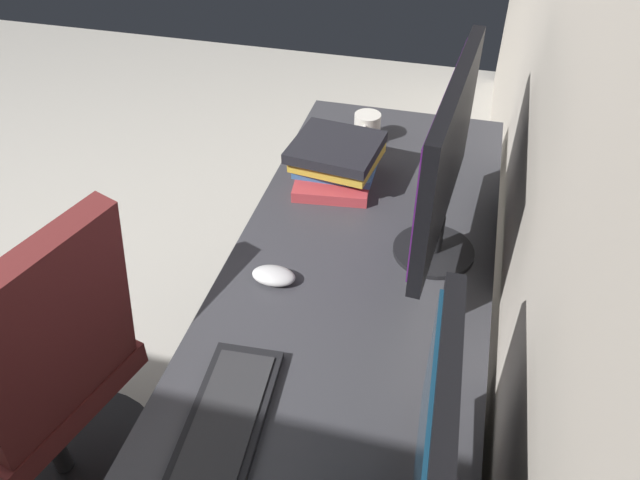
% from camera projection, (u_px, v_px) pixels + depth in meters
% --- Properties ---
extents(wall_back, '(5.03, 0.10, 2.60)m').
position_uv_depth(wall_back, '(585.00, 15.00, 1.23)').
color(wall_back, beige).
rests_on(wall_back, ground).
extents(desk, '(1.99, 0.64, 0.73)m').
position_uv_depth(desk, '(341.00, 342.00, 1.42)').
color(desk, '#38383D').
rests_on(desk, ground).
extents(monitor_primary, '(0.57, 0.20, 0.47)m').
position_uv_depth(monitor_primary, '(446.00, 160.00, 1.38)').
color(monitor_primary, black).
rests_on(monitor_primary, desk).
extents(keyboard_main, '(0.43, 0.17, 0.02)m').
position_uv_depth(keyboard_main, '(220.00, 437.00, 1.14)').
color(keyboard_main, black).
rests_on(keyboard_main, desk).
extents(mouse_main, '(0.06, 0.10, 0.03)m').
position_uv_depth(mouse_main, '(274.00, 276.00, 1.46)').
color(mouse_main, silver).
rests_on(mouse_main, desk).
extents(book_stack_near, '(0.27, 0.26, 0.12)m').
position_uv_depth(book_stack_near, '(336.00, 161.00, 1.76)').
color(book_stack_near, '#B2383D').
rests_on(book_stack_near, desk).
extents(coffee_mug, '(0.12, 0.08, 0.09)m').
position_uv_depth(coffee_mug, '(367.00, 128.00, 1.94)').
color(coffee_mug, silver).
rests_on(coffee_mug, desk).
extents(office_chair, '(0.56, 0.59, 0.97)m').
position_uv_depth(office_chair, '(45.00, 393.00, 1.56)').
color(office_chair, maroon).
rests_on(office_chair, ground).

